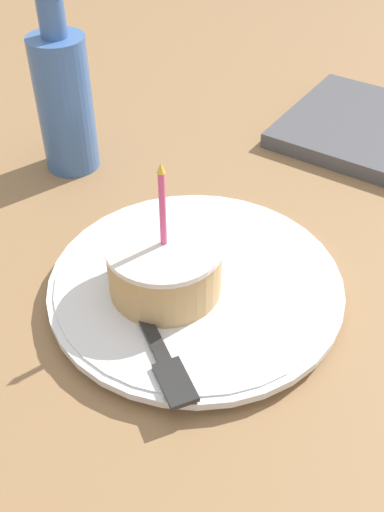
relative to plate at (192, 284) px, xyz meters
The scene contains 5 objects.
ground_plane 0.04m from the plate, 99.65° to the left, with size 2.40×2.40×0.04m.
plate is the anchor object (origin of this frame).
cake_slice 0.05m from the plate, 61.79° to the left, with size 0.11×0.11×0.14m.
fork 0.09m from the plate, 100.42° to the left, with size 0.15×0.11×0.00m.
bottle 0.29m from the plate, 23.45° to the right, with size 0.07×0.07×0.22m.
Camera 1 is at (-0.23, 0.32, 0.41)m, focal length 42.00 mm.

